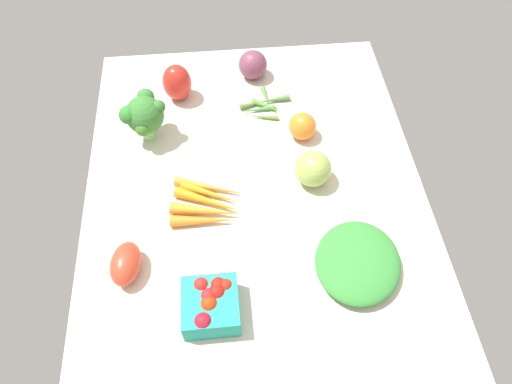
{
  "coord_description": "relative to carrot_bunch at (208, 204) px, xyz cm",
  "views": [
    {
      "loc": [
        62.24,
        -5.89,
        90.43
      ],
      "look_at": [
        0.0,
        0.0,
        4.0
      ],
      "focal_mm": 34.09,
      "sensor_mm": 36.0,
      "label": 1
    }
  ],
  "objects": [
    {
      "name": "red_onion_near_basket",
      "position": [
        -42.1,
        13.7,
        2.55
      ],
      "size": [
        7.61,
        7.61,
        7.61
      ],
      "primitive_type": "sphere",
      "color": "#70394F",
      "rests_on": "tablecloth"
    },
    {
      "name": "okra_pile",
      "position": [
        -29.85,
        15.51,
        -0.5
      ],
      "size": [
        11.95,
        13.58,
        1.73
      ],
      "color": "#537F2C",
      "rests_on": "tablecloth"
    },
    {
      "name": "roma_tomato",
      "position": [
        13.81,
        -16.47,
        1.69
      ],
      "size": [
        10.21,
        7.19,
        5.89
      ],
      "primitive_type": "ellipsoid",
      "rotation": [
        0.0,
        0.0,
        6.14
      ],
      "color": "red",
      "rests_on": "tablecloth"
    },
    {
      "name": "leafy_greens_clump",
      "position": [
        17.39,
        29.22,
        1.0
      ],
      "size": [
        23.66,
        22.38,
        4.52
      ],
      "primitive_type": "ellipsoid",
      "rotation": [
        0.0,
        0.0,
        4.37
      ],
      "color": "#338435",
      "rests_on": "tablecloth"
    },
    {
      "name": "bell_pepper_red",
      "position": [
        -35.65,
        -6.2,
        3.7
      ],
      "size": [
        9.87,
        9.87,
        9.92
      ],
      "primitive_type": "ellipsoid",
      "rotation": [
        0.0,
        0.0,
        2.04
      ],
      "color": "red",
      "rests_on": "tablecloth"
    },
    {
      "name": "berry_basket",
      "position": [
        23.92,
        -0.12,
        2.0
      ],
      "size": [
        10.52,
        10.52,
        6.61
      ],
      "color": "teal",
      "rests_on": "tablecloth"
    },
    {
      "name": "tablecloth",
      "position": [
        -1.78,
        10.73,
        -2.26
      ],
      "size": [
        104.0,
        76.0,
        2.0
      ],
      "primitive_type": "cube",
      "color": "beige",
      "rests_on": "ground"
    },
    {
      "name": "carrot_bunch",
      "position": [
        0.0,
        0.0,
        0.0
      ],
      "size": [
        14.26,
        17.95,
        2.76
      ],
      "color": "orange",
      "rests_on": "tablecloth"
    },
    {
      "name": "heirloom_tomato_orange",
      "position": [
        -19.18,
        23.59,
        2.08
      ],
      "size": [
        6.68,
        6.68,
        6.68
      ],
      "primitive_type": "sphere",
      "color": "orange",
      "rests_on": "tablecloth"
    },
    {
      "name": "heirloom_tomato_green",
      "position": [
        -5.39,
        23.81,
        2.86
      ],
      "size": [
        8.24,
        8.24,
        8.24
      ],
      "primitive_type": "sphere",
      "color": "#96B551",
      "rests_on": "tablecloth"
    },
    {
      "name": "broccoli_head",
      "position": [
        -22.43,
        -13.66,
        6.18
      ],
      "size": [
        11.01,
        10.71,
        11.8
      ],
      "color": "#91D37B",
      "rests_on": "tablecloth"
    }
  ]
}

